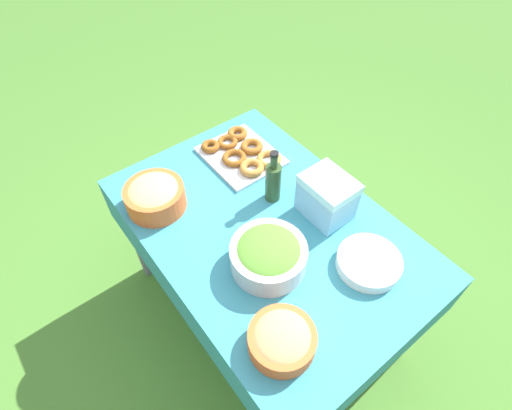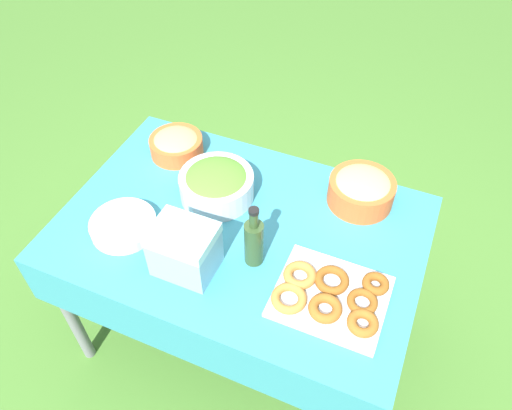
{
  "view_description": "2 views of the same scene",
  "coord_description": "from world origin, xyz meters",
  "px_view_note": "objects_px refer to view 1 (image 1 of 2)",
  "views": [
    {
      "loc": [
        0.78,
        -0.66,
        2.08
      ],
      "look_at": [
        -0.06,
        -0.01,
        0.85
      ],
      "focal_mm": 28.0,
      "sensor_mm": 36.0,
      "label": 1
    },
    {
      "loc": [
        -0.53,
        1.1,
        2.2
      ],
      "look_at": [
        -0.04,
        -0.07,
        0.84
      ],
      "focal_mm": 35.0,
      "sensor_mm": 36.0,
      "label": 2
    }
  ],
  "objects_px": {
    "plate_stack": "(369,263)",
    "bread_bowl": "(282,339)",
    "olive_oil_bottle": "(273,181)",
    "cooler_box": "(327,197)",
    "pasta_bowl": "(155,195)",
    "donut_platter": "(242,153)",
    "salad_bowl": "(268,255)"
  },
  "relations": [
    {
      "from": "plate_stack",
      "to": "bread_bowl",
      "type": "distance_m",
      "value": 0.46
    },
    {
      "from": "plate_stack",
      "to": "olive_oil_bottle",
      "type": "bearing_deg",
      "value": -172.73
    },
    {
      "from": "cooler_box",
      "to": "bread_bowl",
      "type": "bearing_deg",
      "value": -57.48
    },
    {
      "from": "pasta_bowl",
      "to": "olive_oil_bottle",
      "type": "bearing_deg",
      "value": 57.83
    },
    {
      "from": "donut_platter",
      "to": "plate_stack",
      "type": "height_order",
      "value": "same"
    },
    {
      "from": "donut_platter",
      "to": "bread_bowl",
      "type": "bearing_deg",
      "value": -28.5
    },
    {
      "from": "pasta_bowl",
      "to": "olive_oil_bottle",
      "type": "height_order",
      "value": "olive_oil_bottle"
    },
    {
      "from": "olive_oil_bottle",
      "to": "plate_stack",
      "type": "bearing_deg",
      "value": 7.27
    },
    {
      "from": "donut_platter",
      "to": "plate_stack",
      "type": "distance_m",
      "value": 0.8
    },
    {
      "from": "salad_bowl",
      "to": "olive_oil_bottle",
      "type": "relative_size",
      "value": 1.11
    },
    {
      "from": "pasta_bowl",
      "to": "cooler_box",
      "type": "height_order",
      "value": "cooler_box"
    },
    {
      "from": "plate_stack",
      "to": "bread_bowl",
      "type": "height_order",
      "value": "bread_bowl"
    },
    {
      "from": "pasta_bowl",
      "to": "plate_stack",
      "type": "height_order",
      "value": "pasta_bowl"
    },
    {
      "from": "donut_platter",
      "to": "plate_stack",
      "type": "bearing_deg",
      "value": 0.83
    },
    {
      "from": "donut_platter",
      "to": "bread_bowl",
      "type": "distance_m",
      "value": 0.94
    },
    {
      "from": "olive_oil_bottle",
      "to": "bread_bowl",
      "type": "distance_m",
      "value": 0.67
    },
    {
      "from": "bread_bowl",
      "to": "pasta_bowl",
      "type": "bearing_deg",
      "value": -177.99
    },
    {
      "from": "salad_bowl",
      "to": "donut_platter",
      "type": "bearing_deg",
      "value": 152.74
    },
    {
      "from": "salad_bowl",
      "to": "donut_platter",
      "type": "xyz_separation_m",
      "value": [
        -0.56,
        0.29,
        -0.04
      ]
    },
    {
      "from": "donut_platter",
      "to": "cooler_box",
      "type": "xyz_separation_m",
      "value": [
        0.5,
        0.07,
        0.08
      ]
    },
    {
      "from": "salad_bowl",
      "to": "bread_bowl",
      "type": "xyz_separation_m",
      "value": [
        0.27,
        -0.16,
        -0.02
      ]
    },
    {
      "from": "pasta_bowl",
      "to": "donut_platter",
      "type": "relative_size",
      "value": 0.65
    },
    {
      "from": "olive_oil_bottle",
      "to": "cooler_box",
      "type": "xyz_separation_m",
      "value": [
        0.2,
        0.12,
        -0.01
      ]
    },
    {
      "from": "pasta_bowl",
      "to": "plate_stack",
      "type": "distance_m",
      "value": 0.91
    },
    {
      "from": "salad_bowl",
      "to": "plate_stack",
      "type": "bearing_deg",
      "value": 51.07
    },
    {
      "from": "salad_bowl",
      "to": "cooler_box",
      "type": "height_order",
      "value": "cooler_box"
    },
    {
      "from": "olive_oil_bottle",
      "to": "salad_bowl",
      "type": "bearing_deg",
      "value": -42.07
    },
    {
      "from": "olive_oil_bottle",
      "to": "pasta_bowl",
      "type": "bearing_deg",
      "value": -122.17
    },
    {
      "from": "plate_stack",
      "to": "olive_oil_bottle",
      "type": "xyz_separation_m",
      "value": [
        -0.5,
        -0.06,
        0.08
      ]
    },
    {
      "from": "plate_stack",
      "to": "olive_oil_bottle",
      "type": "relative_size",
      "value": 0.94
    },
    {
      "from": "donut_platter",
      "to": "olive_oil_bottle",
      "type": "xyz_separation_m",
      "value": [
        0.3,
        -0.05,
        0.08
      ]
    },
    {
      "from": "salad_bowl",
      "to": "plate_stack",
      "type": "height_order",
      "value": "salad_bowl"
    }
  ]
}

